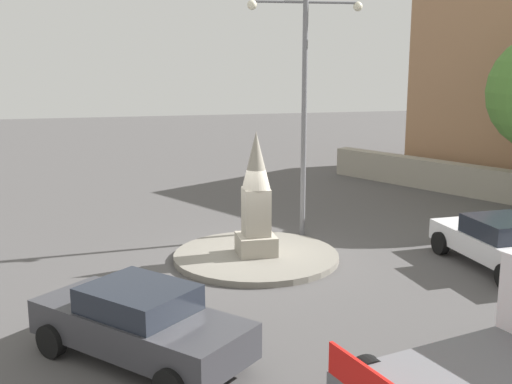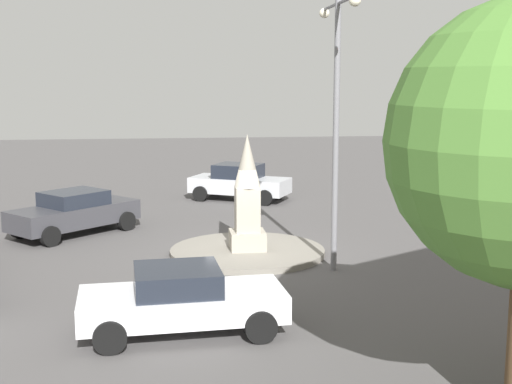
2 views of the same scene
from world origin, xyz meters
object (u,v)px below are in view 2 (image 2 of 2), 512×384
car_white_passing (181,299)px  car_dark_grey_near_island (74,212)px  streetlamp (337,101)px  monument (247,197)px  car_silver_parked_right (239,182)px

car_white_passing → car_dark_grey_near_island: car_dark_grey_near_island is taller
car_dark_grey_near_island → streetlamp: bearing=54.8°
car_white_passing → streetlamp: bearing=135.2°
monument → car_white_passing: 6.50m
monument → car_dark_grey_near_island: (-3.33, -5.34, -0.97)m
car_silver_parked_right → monument: bearing=-4.4°
streetlamp → car_white_passing: bearing=-44.8°
streetlamp → car_dark_grey_near_island: bearing=-125.2°
monument → streetlamp: streetlamp is taller
streetlamp → monument: bearing=-132.4°
car_white_passing → car_dark_grey_near_island: (-9.42, -3.31, 0.05)m
monument → car_silver_parked_right: bearing=175.6°
car_silver_parked_right → car_dark_grey_near_island: (5.78, -6.03, -0.03)m
monument → car_dark_grey_near_island: monument is taller
streetlamp → car_silver_parked_right: streetlamp is taller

